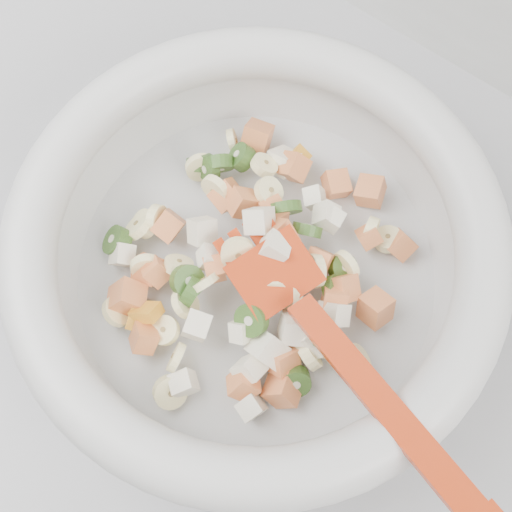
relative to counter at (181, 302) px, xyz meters
The scene contains 2 objects.
counter is the anchor object (origin of this frame).
mixing_bowl 0.53m from the counter, ahead, with size 0.44×0.38×0.12m.
Camera 1 is at (0.27, 1.29, 1.43)m, focal length 45.00 mm.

